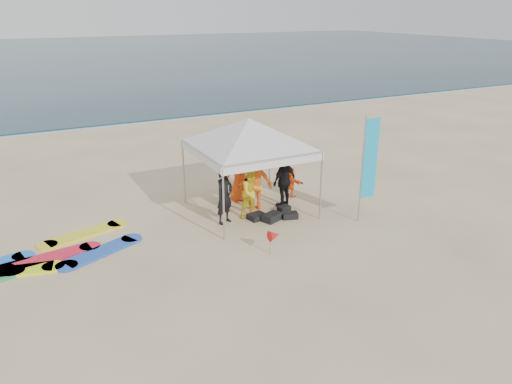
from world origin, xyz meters
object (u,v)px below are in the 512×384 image
object	(u,v)px
marker_pennant	(274,235)
surfboard_spread	(34,261)
person_orange_b	(239,172)
person_black_a	(225,196)
person_black_b	(284,181)
person_seated	(290,182)
canopy_tent	(249,119)
person_orange_a	(255,180)
feather_flag	(369,160)
person_yellow	(252,192)

from	to	relation	value
marker_pennant	surfboard_spread	distance (m)	5.98
person_orange_b	person_black_a	bearing A→B (deg)	47.66
person_black_b	person_seated	xyz separation A→B (m)	(0.64, 0.66, -0.35)
person_black_a	canopy_tent	distance (m)	2.35
person_black_a	surfboard_spread	size ratio (longest dim) A/B	0.33
person_orange_a	person_black_b	distance (m)	0.93
person_black_a	person_orange_a	xyz separation A→B (m)	(1.27, 0.57, 0.09)
feather_flag	marker_pennant	world-z (taller)	feather_flag
marker_pennant	surfboard_spread	size ratio (longest dim) A/B	0.13
canopy_tent	feather_flag	size ratio (longest dim) A/B	1.40
person_black_a	surfboard_spread	world-z (taller)	person_black_a
person_seated	canopy_tent	distance (m)	2.98
canopy_tent	person_orange_a	bearing A→B (deg)	17.06
person_yellow	person_seated	distance (m)	2.15
feather_flag	surfboard_spread	size ratio (longest dim) A/B	0.63
feather_flag	surfboard_spread	world-z (taller)	feather_flag
person_black_a	marker_pennant	distance (m)	2.37
person_seated	feather_flag	xyz separation A→B (m)	(0.95, -2.66, 1.34)
canopy_tent	surfboard_spread	size ratio (longest dim) A/B	0.88
person_orange_a	feather_flag	bearing A→B (deg)	144.96
surfboard_spread	person_orange_a	bearing A→B (deg)	5.15
person_black_b	person_yellow	bearing A→B (deg)	-7.91
person_yellow	surfboard_spread	size ratio (longest dim) A/B	0.31
person_orange_a	person_orange_b	xyz separation A→B (m)	(-0.10, 0.88, 0.02)
person_yellow	person_orange_a	xyz separation A→B (m)	(0.38, 0.55, 0.14)
person_black_a	person_seated	world-z (taller)	person_black_a
person_seated	surfboard_spread	xyz separation A→B (m)	(-7.96, -0.98, -0.46)
person_orange_a	canopy_tent	world-z (taller)	canopy_tent
person_black_b	marker_pennant	xyz separation A→B (m)	(-1.84, -2.65, -0.35)
person_orange_b	feather_flag	xyz separation A→B (m)	(2.58, -3.14, 0.90)
marker_pennant	surfboard_spread	bearing A→B (deg)	157.08
canopy_tent	person_black_a	bearing A→B (deg)	-154.24
person_orange_b	canopy_tent	xyz separation A→B (m)	(-0.11, -0.94, 1.93)
person_black_b	surfboard_spread	bearing A→B (deg)	-18.49
person_orange_a	canopy_tent	size ratio (longest dim) A/B	0.42
person_orange_b	person_seated	world-z (taller)	person_orange_b
person_yellow	marker_pennant	xyz separation A→B (m)	(-0.57, -2.35, -0.29)
marker_pennant	person_seated	bearing A→B (deg)	53.16
person_yellow	feather_flag	distance (m)	3.49
person_black_a	person_orange_b	size ratio (longest dim) A/B	0.89
person_black_b	surfboard_spread	xyz separation A→B (m)	(-7.33, -0.33, -0.81)
person_black_a	feather_flag	distance (m)	4.23
person_black_b	surfboard_spread	world-z (taller)	person_black_b
person_yellow	canopy_tent	world-z (taller)	canopy_tent
person_orange_a	canopy_tent	xyz separation A→B (m)	(-0.21, -0.06, 1.94)
person_seated	feather_flag	size ratio (longest dim) A/B	0.32
person_black_b	feather_flag	distance (m)	2.74
person_black_a	canopy_tent	size ratio (longest dim) A/B	0.38
person_orange_a	marker_pennant	distance (m)	3.08
person_seated	person_yellow	bearing A→B (deg)	100.19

